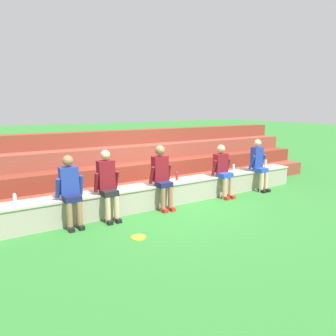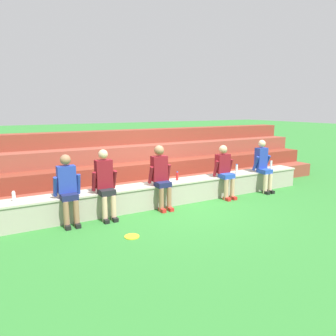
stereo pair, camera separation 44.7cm
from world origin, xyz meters
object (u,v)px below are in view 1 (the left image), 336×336
object	(u,v)px
person_left_of_center	(108,183)
person_right_of_center	(223,169)
person_far_right	(259,164)
water_bottle_mid_left	(233,168)
plastic_cup_right_end	(223,171)
person_center	(162,175)
frisbee	(138,237)
person_far_left	(70,189)
water_bottle_mid_right	(15,199)
water_bottle_near_right	(266,163)
water_bottle_near_left	(177,176)

from	to	relation	value
person_left_of_center	person_right_of_center	xyz separation A→B (m)	(3.21, 0.03, -0.04)
person_far_right	water_bottle_mid_left	xyz separation A→B (m)	(-0.74, 0.24, -0.10)
person_left_of_center	person_far_right	size ratio (longest dim) A/B	1.02
plastic_cup_right_end	person_center	bearing A→B (deg)	-172.30
plastic_cup_right_end	frisbee	size ratio (longest dim) A/B	0.40
person_center	person_far_left	bearing A→B (deg)	-179.40
person_center	water_bottle_mid_right	distance (m)	3.08
water_bottle_mid_left	water_bottle_near_right	xyz separation A→B (m)	(1.33, 0.01, 0.01)
water_bottle_mid_left	water_bottle_mid_right	bearing A→B (deg)	179.04
person_left_of_center	plastic_cup_right_end	size ratio (longest dim) A/B	13.51
person_far_left	water_bottle_mid_left	size ratio (longest dim) A/B	5.39
water_bottle_near_right	person_far_left	bearing A→B (deg)	-177.79
person_right_of_center	water_bottle_mid_left	distance (m)	0.62
person_far_right	water_bottle_mid_right	world-z (taller)	person_far_right
water_bottle_mid_left	water_bottle_mid_right	distance (m)	5.52
person_far_left	water_bottle_near_left	size ratio (longest dim) A/B	6.40
frisbee	water_bottle_mid_left	bearing A→B (deg)	20.98
person_left_of_center	water_bottle_mid_right	world-z (taller)	person_left_of_center
person_far_left	person_right_of_center	bearing A→B (deg)	0.20
water_bottle_near_left	plastic_cup_right_end	xyz separation A→B (m)	(1.55, 0.01, -0.05)
person_right_of_center	water_bottle_near_left	size ratio (longest dim) A/B	6.19
water_bottle_mid_left	plastic_cup_right_end	size ratio (longest dim) A/B	2.42
person_far_left	plastic_cup_right_end	bearing A→B (deg)	4.21
person_far_right	frisbee	distance (m)	4.67
person_right_of_center	frisbee	world-z (taller)	person_right_of_center
person_left_of_center	plastic_cup_right_end	world-z (taller)	person_left_of_center
water_bottle_mid_right	person_far_right	bearing A→B (deg)	-3.04
person_far_left	water_bottle_mid_right	distance (m)	1.02
person_far_right	frisbee	xyz separation A→B (m)	(-4.45, -1.18, -0.76)
water_bottle_mid_right	water_bottle_near_right	distance (m)	6.85
person_left_of_center	water_bottle_near_right	xyz separation A→B (m)	(5.12, 0.24, -0.11)
person_far_right	water_bottle_near_right	distance (m)	0.65
water_bottle_near_right	water_bottle_near_left	distance (m)	3.17
person_center	water_bottle_near_right	world-z (taller)	person_center
person_far_left	person_right_of_center	distance (m)	3.98
person_right_of_center	frisbee	size ratio (longest dim) A/B	5.02
water_bottle_mid_right	water_bottle_near_left	bearing A→B (deg)	-0.02
water_bottle_mid_left	frisbee	world-z (taller)	water_bottle_mid_left
person_far_right	water_bottle_mid_right	xyz separation A→B (m)	(-6.26, 0.33, -0.13)
water_bottle_near_left	water_bottle_mid_left	bearing A→B (deg)	-2.84
water_bottle_near_right	water_bottle_near_left	xyz separation A→B (m)	(-3.17, 0.08, -0.03)
person_left_of_center	plastic_cup_right_end	distance (m)	3.52
person_far_left	plastic_cup_right_end	xyz separation A→B (m)	(4.26, 0.31, -0.17)
person_left_of_center	person_right_of_center	size ratio (longest dim) A/B	1.07
person_right_of_center	water_bottle_near_left	world-z (taller)	person_right_of_center
person_far_left	water_bottle_near_right	bearing A→B (deg)	2.21
person_far_left	water_bottle_mid_right	bearing A→B (deg)	162.44
person_far_left	person_right_of_center	xyz separation A→B (m)	(3.98, 0.01, -0.02)
person_center	water_bottle_near_right	distance (m)	3.79
plastic_cup_right_end	water_bottle_near_right	bearing A→B (deg)	-3.08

